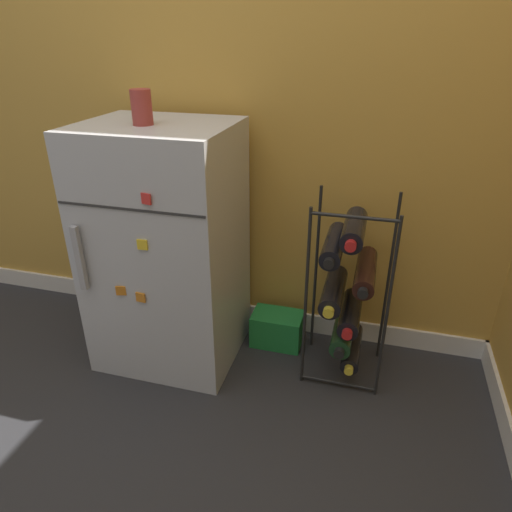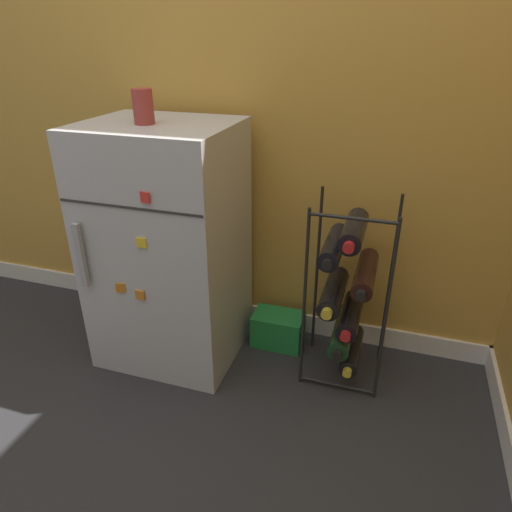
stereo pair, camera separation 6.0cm
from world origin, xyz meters
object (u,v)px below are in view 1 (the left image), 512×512
soda_box (277,329)px  fridge_top_cup (142,107)px  mini_fridge (167,249)px  wine_rack (347,290)px

soda_box → fridge_top_cup: bearing=-156.5°
soda_box → fridge_top_cup: (-0.44, -0.19, 0.94)m
mini_fridge → wine_rack: (0.70, 0.06, -0.11)m
wine_rack → fridge_top_cup: size_ratio=6.33×
mini_fridge → fridge_top_cup: 0.54m
wine_rack → fridge_top_cup: (-0.73, -0.09, 0.65)m
mini_fridge → fridge_top_cup: fridge_top_cup is taller
soda_box → wine_rack: bearing=-18.7°
mini_fridge → soda_box: mini_fridge is taller
wine_rack → mini_fridge: bearing=-175.5°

